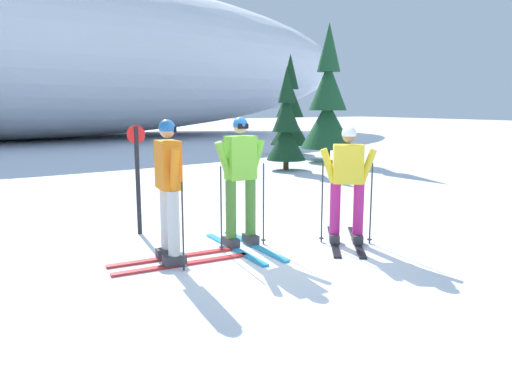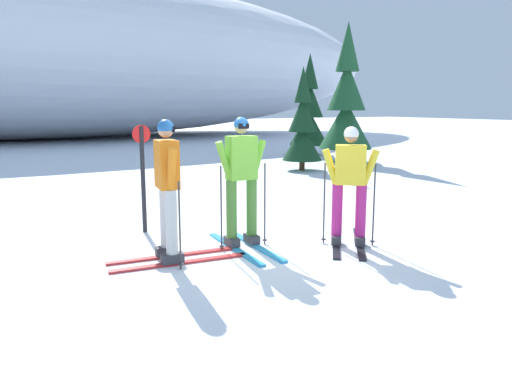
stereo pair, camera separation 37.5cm
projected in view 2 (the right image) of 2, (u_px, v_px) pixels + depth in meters
The scene contains 9 objects.
ground_plane at pixel (273, 252), 6.48m from camera, with size 120.00×120.00×0.00m, color white.
skier_orange_jacket at pixel (168, 188), 5.95m from camera, with size 1.79×0.79×1.82m.
skier_lime_jacket at pixel (242, 180), 6.60m from camera, with size 0.77×1.67×1.83m.
skier_yellow_jacket at pixel (350, 184), 6.65m from camera, with size 1.30×1.52×1.70m.
pine_tree_center_left at pixel (303, 127), 14.50m from camera, with size 1.22×1.22×3.17m.
pine_tree_center_right at pixel (346, 105), 16.54m from camera, with size 1.87×1.87×4.84m.
pine_tree_far_right at pixel (309, 113), 19.13m from camera, with size 1.56×1.56×4.05m.
snow_ridge_background at pixel (22, 57), 27.82m from camera, with size 47.88×20.12×9.65m, color white.
trail_marker_post at pixel (143, 173), 7.36m from camera, with size 0.28×0.07×1.69m.
Camera 2 is at (-3.16, -5.38, 1.98)m, focal length 33.18 mm.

